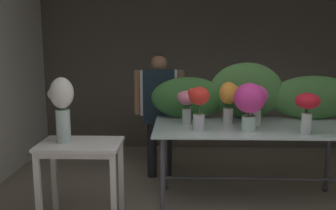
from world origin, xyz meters
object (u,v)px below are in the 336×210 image
object	(u,v)px
vase_scarlet_hydrangea	(199,103)
vase_crimson_lilies	(307,107)
florist	(159,102)
vase_fuchsia_ranunculus	(254,100)
display_table_glass	(254,137)
vase_white_roses_tall	(62,105)
vase_sunset_dahlias	(229,98)
vase_magenta_tulips	(250,101)
vase_rosy_freesia	(186,102)
side_table_white	(81,154)

from	to	relation	value
vase_scarlet_hydrangea	vase_crimson_lilies	xyz separation A→B (m)	(1.00, -0.10, -0.01)
florist	vase_fuchsia_ranunculus	size ratio (longest dim) A/B	3.81
display_table_glass	vase_white_roses_tall	xyz separation A→B (m)	(-1.87, -0.36, 0.39)
display_table_glass	vase_sunset_dahlias	world-z (taller)	vase_sunset_dahlias
vase_magenta_tulips	vase_fuchsia_ranunculus	world-z (taller)	vase_magenta_tulips
vase_scarlet_hydrangea	vase_sunset_dahlias	world-z (taller)	vase_sunset_dahlias
display_table_glass	vase_white_roses_tall	size ratio (longest dim) A/B	3.34
vase_crimson_lilies	vase_magenta_tulips	bearing A→B (deg)	168.12
vase_rosy_freesia	vase_sunset_dahlias	bearing A→B (deg)	6.99
vase_magenta_tulips	vase_white_roses_tall	xyz separation A→B (m)	(-1.77, -0.15, -0.02)
side_table_white	vase_scarlet_hydrangea	world-z (taller)	vase_scarlet_hydrangea
vase_scarlet_hydrangea	vase_fuchsia_ranunculus	bearing A→B (deg)	26.23
vase_crimson_lilies	vase_fuchsia_ranunculus	bearing A→B (deg)	135.85
vase_sunset_dahlias	vase_fuchsia_ranunculus	distance (m)	0.26
display_table_glass	vase_white_roses_tall	world-z (taller)	vase_white_roses_tall
vase_rosy_freesia	vase_sunset_dahlias	distance (m)	0.45
display_table_glass	side_table_white	world-z (taller)	display_table_glass
display_table_glass	vase_sunset_dahlias	distance (m)	0.48
vase_magenta_tulips	vase_fuchsia_ranunculus	xyz separation A→B (m)	(0.11, 0.29, -0.03)
vase_scarlet_hydrangea	vase_white_roses_tall	xyz separation A→B (m)	(-1.28, -0.15, -0.00)
vase_fuchsia_ranunculus	display_table_glass	bearing A→B (deg)	-94.64
vase_crimson_lilies	vase_rosy_freesia	world-z (taller)	vase_crimson_lilies
vase_sunset_dahlias	vase_white_roses_tall	distance (m)	1.68
side_table_white	vase_rosy_freesia	world-z (taller)	vase_rosy_freesia
side_table_white	vase_crimson_lilies	world-z (taller)	vase_crimson_lilies
vase_white_roses_tall	vase_fuchsia_ranunculus	bearing A→B (deg)	13.25
vase_magenta_tulips	vase_fuchsia_ranunculus	bearing A→B (deg)	69.59
vase_magenta_tulips	vase_white_roses_tall	distance (m)	1.77
florist	vase_magenta_tulips	distance (m)	1.39
vase_sunset_dahlias	vase_fuchsia_ranunculus	size ratio (longest dim) A/B	1.07
vase_crimson_lilies	vase_sunset_dahlias	size ratio (longest dim) A/B	0.88
vase_rosy_freesia	vase_white_roses_tall	xyz separation A→B (m)	(-1.17, -0.43, 0.04)
vase_fuchsia_ranunculus	florist	bearing A→B (deg)	144.67
vase_magenta_tulips	vase_scarlet_hydrangea	bearing A→B (deg)	-179.27
side_table_white	vase_scarlet_hydrangea	distance (m)	1.22
florist	vase_rosy_freesia	size ratio (longest dim) A/B	4.43
side_table_white	vase_sunset_dahlias	size ratio (longest dim) A/B	1.77
vase_white_roses_tall	vase_crimson_lilies	bearing A→B (deg)	1.17
vase_magenta_tulips	vase_fuchsia_ranunculus	size ratio (longest dim) A/B	1.12
vase_rosy_freesia	florist	bearing A→B (deg)	113.59
vase_magenta_tulips	vase_crimson_lilies	xyz separation A→B (m)	(0.51, -0.11, -0.03)
display_table_glass	vase_crimson_lilies	xyz separation A→B (m)	(0.41, -0.32, 0.38)
vase_fuchsia_ranunculus	vase_white_roses_tall	size ratio (longest dim) A/B	0.67
display_table_glass	vase_rosy_freesia	bearing A→B (deg)	174.98
vase_magenta_tulips	vase_crimson_lilies	bearing A→B (deg)	-11.88
side_table_white	vase_magenta_tulips	xyz separation A→B (m)	(1.61, 0.16, 0.49)
vase_crimson_lilies	vase_rosy_freesia	size ratio (longest dim) A/B	1.09
side_table_white	vase_magenta_tulips	size ratio (longest dim) A/B	1.68
vase_magenta_tulips	vase_rosy_freesia	size ratio (longest dim) A/B	1.31
vase_scarlet_hydrangea	vase_sunset_dahlias	distance (m)	0.47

